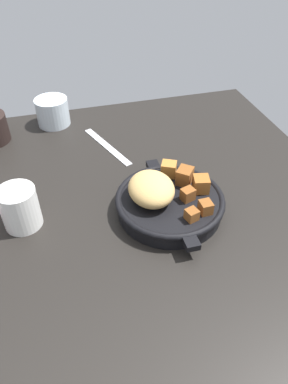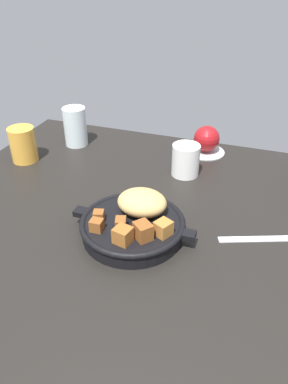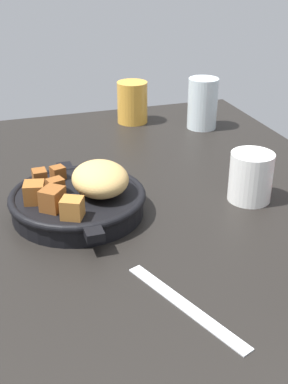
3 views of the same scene
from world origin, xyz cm
name	(u,v)px [view 1 (image 1 of 3)]	position (x,y,z in cm)	size (l,w,h in cm)	color
ground_plane	(144,225)	(0.00, 0.00, -1.20)	(93.70, 83.97, 2.40)	black
cast_iron_skillet	(168,200)	(1.37, -4.95, 2.76)	(24.60, 20.35, 7.95)	black
butter_knife	(107,146)	(26.03, 1.84, 0.18)	(18.65, 1.60, 0.36)	silver
white_creamer_pitcher	(20,208)	(4.99, 21.26, 3.92)	(6.75, 6.75, 7.83)	white
water_glass_short	(53,112)	(40.29, 12.92, 3.41)	(8.22, 8.22, 6.82)	silver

